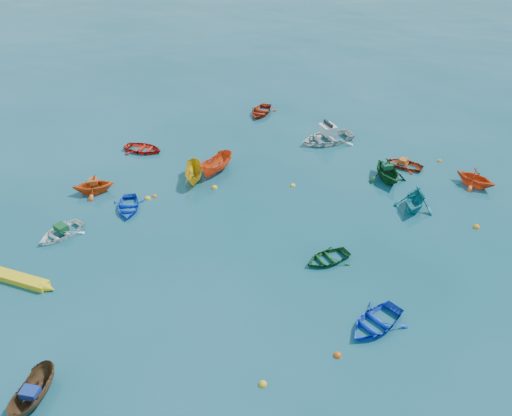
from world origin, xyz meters
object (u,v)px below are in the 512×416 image
(motorboat_white, at_px, (327,141))
(kayak_yellow, at_px, (18,281))
(dinghy_white_near, at_px, (61,235))
(dinghy_blue_se, at_px, (375,325))
(dinghy_blue_sw, at_px, (128,209))

(motorboat_white, bearing_deg, kayak_yellow, -71.39)
(dinghy_white_near, bearing_deg, motorboat_white, 73.19)
(kayak_yellow, bearing_deg, dinghy_blue_se, -79.90)
(dinghy_white_near, height_order, motorboat_white, motorboat_white)
(kayak_yellow, distance_m, motorboat_white, 23.39)
(dinghy_blue_sw, xyz_separation_m, kayak_yellow, (-1.64, -7.51, 0.00))
(dinghy_white_near, bearing_deg, dinghy_blue_se, 15.08)
(dinghy_white_near, relative_size, kayak_yellow, 0.64)
(dinghy_blue_sw, bearing_deg, dinghy_white_near, -150.01)
(dinghy_blue_sw, height_order, kayak_yellow, dinghy_blue_sw)
(dinghy_blue_se, height_order, kayak_yellow, dinghy_blue_se)
(dinghy_blue_se, relative_size, motorboat_white, 0.72)
(dinghy_blue_se, xyz_separation_m, motorboat_white, (-6.63, 17.38, 0.00))
(dinghy_blue_sw, relative_size, kayak_yellow, 0.64)
(dinghy_blue_se, relative_size, kayak_yellow, 0.71)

